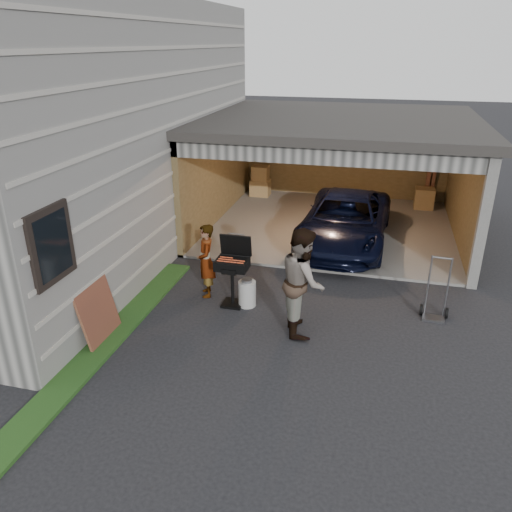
{
  "coord_description": "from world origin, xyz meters",
  "views": [
    {
      "loc": [
        1.89,
        -6.34,
        4.62
      ],
      "look_at": [
        -0.09,
        1.44,
        1.15
      ],
      "focal_mm": 35.0,
      "sensor_mm": 36.0,
      "label": 1
    }
  ],
  "objects_px": {
    "minivan": "(345,223)",
    "bbq_grill": "(233,266)",
    "hand_truck": "(435,306)",
    "woman": "(206,261)",
    "propane_tank": "(247,294)",
    "man": "(303,281)",
    "plywood_panel": "(98,312)"
  },
  "relations": [
    {
      "from": "minivan",
      "to": "propane_tank",
      "type": "distance_m",
      "value": 3.83
    },
    {
      "from": "plywood_panel",
      "to": "propane_tank",
      "type": "bearing_deg",
      "value": 39.94
    },
    {
      "from": "man",
      "to": "plywood_panel",
      "type": "relative_size",
      "value": 1.8
    },
    {
      "from": "minivan",
      "to": "woman",
      "type": "height_order",
      "value": "woman"
    },
    {
      "from": "man",
      "to": "woman",
      "type": "bearing_deg",
      "value": 50.86
    },
    {
      "from": "propane_tank",
      "to": "bbq_grill",
      "type": "bearing_deg",
      "value": -177.24
    },
    {
      "from": "man",
      "to": "bbq_grill",
      "type": "distance_m",
      "value": 1.52
    },
    {
      "from": "bbq_grill",
      "to": "propane_tank",
      "type": "distance_m",
      "value": 0.61
    },
    {
      "from": "minivan",
      "to": "plywood_panel",
      "type": "relative_size",
      "value": 4.1
    },
    {
      "from": "woman",
      "to": "man",
      "type": "xyz_separation_m",
      "value": [
        2.01,
        -0.82,
        0.2
      ]
    },
    {
      "from": "bbq_grill",
      "to": "hand_truck",
      "type": "xyz_separation_m",
      "value": [
        3.67,
        0.41,
        -0.56
      ]
    },
    {
      "from": "minivan",
      "to": "man",
      "type": "bearing_deg",
      "value": -92.69
    },
    {
      "from": "minivan",
      "to": "woman",
      "type": "xyz_separation_m",
      "value": [
        -2.38,
        -3.28,
        0.14
      ]
    },
    {
      "from": "plywood_panel",
      "to": "woman",
      "type": "bearing_deg",
      "value": 58.68
    },
    {
      "from": "minivan",
      "to": "hand_truck",
      "type": "relative_size",
      "value": 3.59
    },
    {
      "from": "hand_truck",
      "to": "woman",
      "type": "bearing_deg",
      "value": -174.05
    },
    {
      "from": "hand_truck",
      "to": "propane_tank",
      "type": "bearing_deg",
      "value": -169.68
    },
    {
      "from": "woman",
      "to": "propane_tank",
      "type": "relative_size",
      "value": 2.94
    },
    {
      "from": "minivan",
      "to": "bbq_grill",
      "type": "distance_m",
      "value": 3.95
    },
    {
      "from": "bbq_grill",
      "to": "woman",
      "type": "bearing_deg",
      "value": 158.51
    },
    {
      "from": "minivan",
      "to": "hand_truck",
      "type": "distance_m",
      "value": 3.66
    },
    {
      "from": "minivan",
      "to": "propane_tank",
      "type": "bearing_deg",
      "value": -110.67
    },
    {
      "from": "bbq_grill",
      "to": "plywood_panel",
      "type": "bearing_deg",
      "value": -136.28
    },
    {
      "from": "woman",
      "to": "hand_truck",
      "type": "bearing_deg",
      "value": 69.43
    },
    {
      "from": "woman",
      "to": "man",
      "type": "distance_m",
      "value": 2.18
    },
    {
      "from": "woman",
      "to": "plywood_panel",
      "type": "height_order",
      "value": "woman"
    },
    {
      "from": "plywood_panel",
      "to": "hand_truck",
      "type": "relative_size",
      "value": 0.87
    },
    {
      "from": "propane_tank",
      "to": "man",
      "type": "bearing_deg",
      "value": -27.73
    },
    {
      "from": "minivan",
      "to": "bbq_grill",
      "type": "height_order",
      "value": "bbq_grill"
    },
    {
      "from": "propane_tank",
      "to": "hand_truck",
      "type": "bearing_deg",
      "value": 6.68
    },
    {
      "from": "propane_tank",
      "to": "hand_truck",
      "type": "xyz_separation_m",
      "value": [
        3.4,
        0.4,
        -0.02
      ]
    },
    {
      "from": "man",
      "to": "minivan",
      "type": "bearing_deg",
      "value": -22.08
    }
  ]
}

